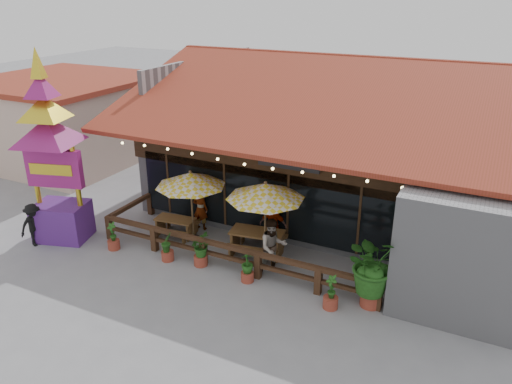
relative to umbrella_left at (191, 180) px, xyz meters
The scene contains 19 objects.
ground 4.50m from the umbrella_left, 12.32° to the right, with size 100.00×100.00×0.00m, color gray.
restaurant_building 7.05m from the umbrella_left, 55.17° to the left, with size 15.50×14.73×6.09m.
patio_railing 2.53m from the umbrella_left, 35.72° to the right, with size 10.00×2.60×0.92m.
neighbor_building 12.37m from the umbrella_left, 155.26° to the left, with size 8.40×8.40×4.22m.
umbrella_left is the anchor object (origin of this frame).
umbrella_right 2.91m from the umbrella_left, ahead, with size 3.15×3.15×2.78m.
picnic_table_left 1.99m from the umbrella_left, behind, with size 1.58×1.40×0.70m.
picnic_table_right 3.10m from the umbrella_left, ahead, with size 2.04×1.83×0.87m.
thai_sign_tower 4.99m from the umbrella_left, 155.03° to the right, with size 3.36×3.36×7.31m.
tropical_plant 7.01m from the umbrella_left, 10.04° to the right, with size 2.20×2.17×2.30m.
diner_a 1.74m from the umbrella_left, 103.40° to the left, with size 0.59×0.39×1.62m, color #3B2313.
diner_b 3.92m from the umbrella_left, 13.54° to the right, with size 0.92×0.72×1.89m, color #3B2313.
diner_c 3.29m from the umbrella_left, 15.19° to the left, with size 0.98×0.41×1.68m, color #3B2313.
pedestrian 5.76m from the umbrella_left, 149.15° to the right, with size 1.02×0.58×1.57m, color black.
planter_a 3.39m from the umbrella_left, 138.17° to the right, with size 0.42×0.42×1.02m.
planter_b 2.50m from the umbrella_left, 87.97° to the right, with size 0.42×0.46×1.03m.
planter_c 2.56m from the umbrella_left, 49.89° to the right, with size 0.86×0.87×1.09m.
planter_d 3.94m from the umbrella_left, 28.31° to the right, with size 0.51×0.51×0.98m.
planter_e 6.39m from the umbrella_left, 17.52° to the right, with size 0.46×0.44×1.07m.
Camera 1 is at (5.47, -12.70, 8.51)m, focal length 35.00 mm.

